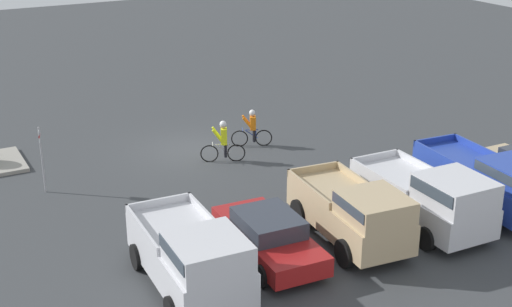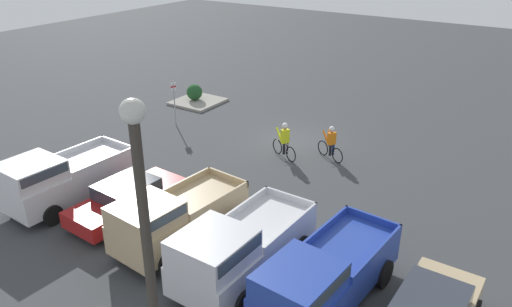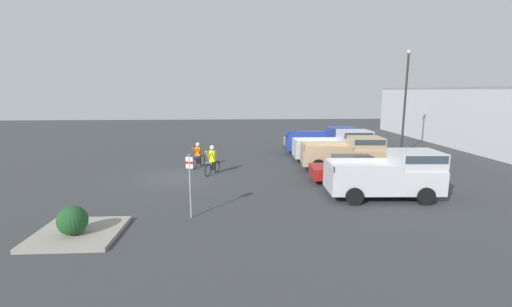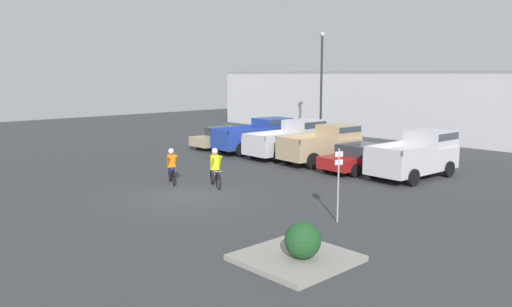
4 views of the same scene
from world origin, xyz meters
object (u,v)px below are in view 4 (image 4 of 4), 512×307
at_px(pickup_truck_0, 258,135).
at_px(cyclist_0, 215,167).
at_px(sedan_1, 360,157).
at_px(lamppost, 321,80).
at_px(pickup_truck_1, 291,138).
at_px(pickup_truck_2, 325,143).
at_px(cyclist_1, 171,166).
at_px(shrub, 303,240).
at_px(pickup_truck_3, 417,154).
at_px(sedan_0, 224,137).
at_px(fire_lane_sign, 338,178).

bearing_deg(pickup_truck_0, cyclist_0, -53.86).
relative_size(sedan_1, lamppost, 0.59).
height_order(pickup_truck_1, sedan_1, pickup_truck_1).
distance_m(pickup_truck_2, lamppost, 8.90).
xyz_separation_m(cyclist_1, shrub, (10.73, -2.99, -0.19)).
distance_m(pickup_truck_3, shrub, 13.13).
bearing_deg(lamppost, pickup_truck_0, -91.75).
xyz_separation_m(pickup_truck_1, pickup_truck_2, (2.82, -0.27, -0.01)).
height_order(sedan_0, cyclist_1, cyclist_1).
bearing_deg(pickup_truck_0, cyclist_1, -65.84).
relative_size(pickup_truck_0, pickup_truck_1, 1.03).
bearing_deg(sedan_0, sedan_1, -0.60).
xyz_separation_m(sedan_0, pickup_truck_1, (5.61, 0.68, 0.41)).
distance_m(sedan_0, pickup_truck_3, 14.04).
bearing_deg(pickup_truck_0, pickup_truck_3, 0.69).
distance_m(pickup_truck_0, pickup_truck_2, 5.60).
height_order(fire_lane_sign, shrub, fire_lane_sign).
relative_size(pickup_truck_3, lamppost, 0.65).
distance_m(pickup_truck_0, fire_lane_sign, 15.87).
bearing_deg(cyclist_0, lamppost, 112.36).
relative_size(pickup_truck_2, fire_lane_sign, 2.00).
height_order(pickup_truck_1, pickup_truck_2, pickup_truck_1).
bearing_deg(pickup_truck_1, pickup_truck_3, -0.24).
bearing_deg(shrub, pickup_truck_3, 106.71).
distance_m(pickup_truck_3, cyclist_0, 9.91).
bearing_deg(pickup_truck_2, fire_lane_sign, -48.50).
distance_m(pickup_truck_1, lamppost, 7.30).
bearing_deg(pickup_truck_2, cyclist_0, -86.41).
xyz_separation_m(pickup_truck_1, fire_lane_sign, (10.46, -8.91, 0.40)).
relative_size(pickup_truck_0, cyclist_1, 3.32).
bearing_deg(sedan_1, fire_lane_sign, -58.98).
relative_size(pickup_truck_1, pickup_truck_2, 1.06).
bearing_deg(pickup_truck_3, fire_lane_sign, -76.93).
bearing_deg(cyclist_0, pickup_truck_2, 93.59).
distance_m(fire_lane_sign, lamppost, 19.96).
xyz_separation_m(pickup_truck_2, pickup_truck_3, (5.59, 0.23, 0.03)).
bearing_deg(fire_lane_sign, pickup_truck_3, 103.07).
height_order(pickup_truck_3, lamppost, lamppost).
bearing_deg(cyclist_1, cyclist_0, 29.11).
distance_m(sedan_1, fire_lane_sign, 9.50).
xyz_separation_m(sedan_0, pickup_truck_2, (8.43, 0.41, 0.40)).
relative_size(sedan_1, cyclist_0, 2.65).
bearing_deg(pickup_truck_2, pickup_truck_0, 179.02).
bearing_deg(sedan_1, shrub, -60.82).
distance_m(pickup_truck_3, fire_lane_sign, 9.11).
bearing_deg(pickup_truck_3, sedan_0, -177.37).
distance_m(pickup_truck_1, cyclist_0, 9.19).
relative_size(sedan_0, sedan_1, 0.99).
distance_m(pickup_truck_0, cyclist_1, 10.35).
bearing_deg(pickup_truck_3, lamppost, 151.73).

